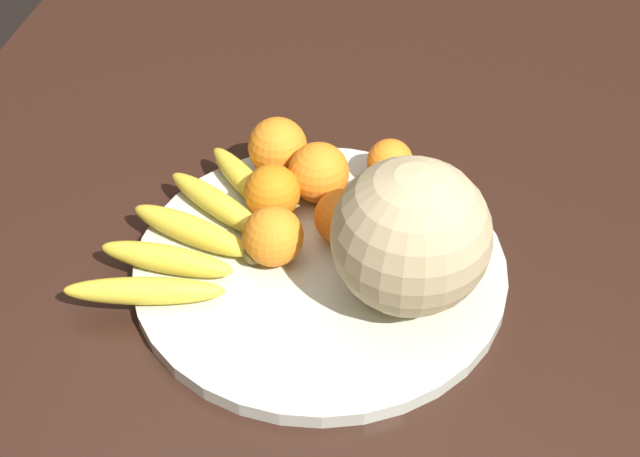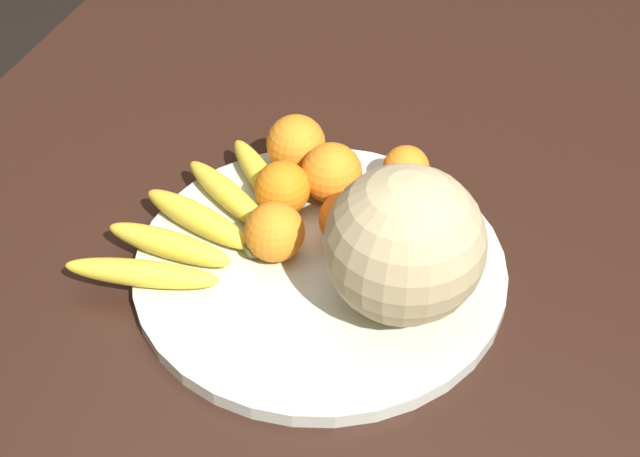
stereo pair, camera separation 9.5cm
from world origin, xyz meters
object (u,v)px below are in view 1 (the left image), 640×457
at_px(kitchen_table, 352,287).
at_px(orange_mid_center, 278,147).
at_px(produce_tag, 371,250).
at_px(orange_back_right, 272,192).
at_px(melon, 411,236).
at_px(fruit_bowl, 320,266).
at_px(orange_front_right, 319,172).
at_px(orange_side_extra, 401,190).
at_px(orange_back_left, 390,162).
at_px(orange_front_left, 273,236).
at_px(orange_top_small, 342,217).
at_px(banana_bunch, 194,233).

height_order(kitchen_table, orange_mid_center, orange_mid_center).
bearing_deg(produce_tag, orange_back_right, 118.13).
distance_m(kitchen_table, melon, 0.20).
xyz_separation_m(kitchen_table, orange_mid_center, (0.09, 0.11, 0.13)).
xyz_separation_m(fruit_bowl, orange_front_right, (0.11, 0.02, 0.04)).
distance_m(fruit_bowl, orange_side_extra, 0.13).
bearing_deg(melon, kitchen_table, 39.83).
height_order(melon, orange_back_left, melon).
bearing_deg(fruit_bowl, melon, -106.02).
distance_m(orange_front_left, orange_top_small, 0.08).
relative_size(kitchen_table, orange_top_small, 26.41).
bearing_deg(orange_back_right, orange_front_right, -48.78).
bearing_deg(orange_mid_center, produce_tag, -132.13).
distance_m(orange_front_left, orange_back_left, 0.19).
distance_m(orange_back_left, orange_side_extra, 0.06).
height_order(kitchen_table, produce_tag, produce_tag).
bearing_deg(kitchen_table, orange_mid_center, 49.73).
distance_m(banana_bunch, orange_side_extra, 0.24).
xyz_separation_m(orange_top_small, orange_side_extra, (0.05, -0.06, 0.01)).
bearing_deg(fruit_bowl, orange_front_left, 94.99).
bearing_deg(fruit_bowl, orange_back_left, -20.08).
relative_size(fruit_bowl, orange_side_extra, 5.47).
distance_m(fruit_bowl, melon, 0.14).
bearing_deg(orange_top_small, produce_tag, -113.56).
xyz_separation_m(melon, orange_front_left, (0.02, 0.15, -0.05)).
relative_size(orange_front_left, orange_back_right, 1.03).
xyz_separation_m(fruit_bowl, melon, (-0.03, -0.10, 0.09)).
xyz_separation_m(fruit_bowl, banana_bunch, (0.00, 0.14, 0.02)).
xyz_separation_m(melon, orange_front_right, (0.14, 0.12, -0.05)).
height_order(orange_front_right, orange_side_extra, orange_side_extra).
xyz_separation_m(banana_bunch, orange_front_right, (0.11, -0.12, 0.02)).
relative_size(orange_front_right, orange_back_left, 1.28).
height_order(banana_bunch, orange_side_extra, orange_side_extra).
distance_m(kitchen_table, orange_back_right, 0.16).
relative_size(orange_front_left, orange_front_right, 0.93).
height_order(orange_top_small, orange_side_extra, orange_side_extra).
relative_size(melon, orange_mid_center, 2.27).
height_order(fruit_bowl, produce_tag, produce_tag).
bearing_deg(orange_mid_center, kitchen_table, -130.27).
relative_size(banana_bunch, produce_tag, 4.10).
relative_size(orange_back_left, orange_back_right, 0.87).
relative_size(fruit_bowl, orange_front_left, 6.14).
distance_m(fruit_bowl, orange_front_right, 0.12).
relative_size(orange_front_left, orange_side_extra, 0.89).
height_order(fruit_bowl, orange_top_small, orange_top_small).
bearing_deg(orange_front_left, orange_mid_center, 10.97).
xyz_separation_m(orange_side_extra, produce_tag, (-0.07, 0.02, -0.04)).
bearing_deg(orange_mid_center, orange_front_right, -123.69).
bearing_deg(orange_front_left, orange_top_small, -55.41).
bearing_deg(orange_front_right, melon, -138.58).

